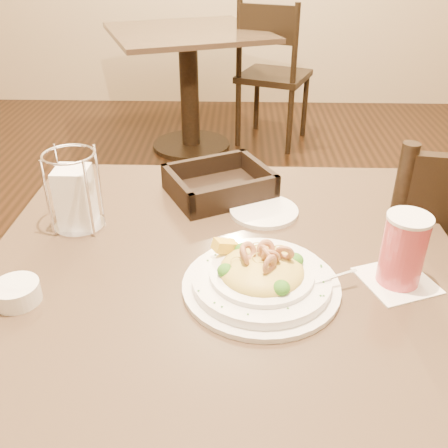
{
  "coord_description": "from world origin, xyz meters",
  "views": [
    {
      "loc": [
        0.02,
        -0.75,
        1.3
      ],
      "look_at": [
        0.0,
        0.02,
        0.84
      ],
      "focal_mm": 40.0,
      "sensor_mm": 36.0,
      "label": 1
    }
  ],
  "objects_px": {
    "background_table": "(189,70)",
    "side_plate": "(264,211)",
    "dining_chair_far": "(272,71)",
    "drink_glass": "(403,250)",
    "butter_ramekin": "(17,293)",
    "dining_chair_near": "(446,287)",
    "bread_basket": "(219,186)",
    "main_table": "(224,361)",
    "napkin_caddy": "(75,196)",
    "pasta_bowl": "(261,276)"
  },
  "relations": [
    {
      "from": "background_table",
      "to": "side_plate",
      "type": "height_order",
      "value": "side_plate"
    },
    {
      "from": "background_table",
      "to": "dining_chair_far",
      "type": "bearing_deg",
      "value": 10.34
    },
    {
      "from": "drink_glass",
      "to": "butter_ramekin",
      "type": "xyz_separation_m",
      "value": [
        -0.65,
        -0.07,
        -0.05
      ]
    },
    {
      "from": "background_table",
      "to": "dining_chair_near",
      "type": "distance_m",
      "value": 2.33
    },
    {
      "from": "background_table",
      "to": "bread_basket",
      "type": "relative_size",
      "value": 4.18
    },
    {
      "from": "main_table",
      "to": "bread_basket",
      "type": "bearing_deg",
      "value": 93.78
    },
    {
      "from": "dining_chair_far",
      "to": "butter_ramekin",
      "type": "bearing_deg",
      "value": 99.42
    },
    {
      "from": "side_plate",
      "to": "main_table",
      "type": "bearing_deg",
      "value": -111.81
    },
    {
      "from": "napkin_caddy",
      "to": "background_table",
      "type": "bearing_deg",
      "value": 89.9
    },
    {
      "from": "dining_chair_far",
      "to": "drink_glass",
      "type": "distance_m",
      "value": 2.61
    },
    {
      "from": "background_table",
      "to": "butter_ramekin",
      "type": "height_order",
      "value": "butter_ramekin"
    },
    {
      "from": "dining_chair_far",
      "to": "bread_basket",
      "type": "bearing_deg",
      "value": 105.21
    },
    {
      "from": "dining_chair_near",
      "to": "napkin_caddy",
      "type": "xyz_separation_m",
      "value": [
        -0.87,
        -0.16,
        0.34
      ]
    },
    {
      "from": "background_table",
      "to": "napkin_caddy",
      "type": "xyz_separation_m",
      "value": [
        -0.0,
        -2.32,
        0.31
      ]
    },
    {
      "from": "pasta_bowl",
      "to": "butter_ramekin",
      "type": "bearing_deg",
      "value": -173.35
    },
    {
      "from": "background_table",
      "to": "butter_ramekin",
      "type": "relative_size",
      "value": 15.04
    },
    {
      "from": "dining_chair_far",
      "to": "napkin_caddy",
      "type": "xyz_separation_m",
      "value": [
        -0.54,
        -2.42,
        0.34
      ]
    },
    {
      "from": "background_table",
      "to": "main_table",
      "type": "bearing_deg",
      "value": -83.02
    },
    {
      "from": "butter_ramekin",
      "to": "napkin_caddy",
      "type": "bearing_deg",
      "value": 81.7
    },
    {
      "from": "main_table",
      "to": "dining_chair_near",
      "type": "distance_m",
      "value": 0.64
    },
    {
      "from": "main_table",
      "to": "dining_chair_far",
      "type": "distance_m",
      "value": 2.56
    },
    {
      "from": "dining_chair_near",
      "to": "bread_basket",
      "type": "height_order",
      "value": "dining_chair_near"
    },
    {
      "from": "dining_chair_near",
      "to": "butter_ramekin",
      "type": "height_order",
      "value": "dining_chair_near"
    },
    {
      "from": "main_table",
      "to": "bread_basket",
      "type": "height_order",
      "value": "bread_basket"
    },
    {
      "from": "drink_glass",
      "to": "side_plate",
      "type": "relative_size",
      "value": 1.01
    },
    {
      "from": "background_table",
      "to": "napkin_caddy",
      "type": "distance_m",
      "value": 2.34
    },
    {
      "from": "drink_glass",
      "to": "side_plate",
      "type": "bearing_deg",
      "value": 133.43
    },
    {
      "from": "main_table",
      "to": "side_plate",
      "type": "height_order",
      "value": "side_plate"
    },
    {
      "from": "dining_chair_near",
      "to": "pasta_bowl",
      "type": "xyz_separation_m",
      "value": [
        -0.5,
        -0.36,
        0.29
      ]
    },
    {
      "from": "main_table",
      "to": "napkin_caddy",
      "type": "height_order",
      "value": "napkin_caddy"
    },
    {
      "from": "napkin_caddy",
      "to": "side_plate",
      "type": "distance_m",
      "value": 0.4
    },
    {
      "from": "drink_glass",
      "to": "background_table",
      "type": "bearing_deg",
      "value": 103.7
    },
    {
      "from": "main_table",
      "to": "napkin_caddy",
      "type": "relative_size",
      "value": 5.43
    },
    {
      "from": "main_table",
      "to": "butter_ramekin",
      "type": "bearing_deg",
      "value": -162.46
    },
    {
      "from": "main_table",
      "to": "drink_glass",
      "type": "relative_size",
      "value": 5.98
    },
    {
      "from": "background_table",
      "to": "drink_glass",
      "type": "distance_m",
      "value": 2.58
    },
    {
      "from": "pasta_bowl",
      "to": "butter_ramekin",
      "type": "height_order",
      "value": "pasta_bowl"
    },
    {
      "from": "main_table",
      "to": "butter_ramekin",
      "type": "relative_size",
      "value": 11.63
    },
    {
      "from": "drink_glass",
      "to": "main_table",
      "type": "bearing_deg",
      "value": 173.69
    },
    {
      "from": "dining_chair_near",
      "to": "main_table",
      "type": "bearing_deg",
      "value": 36.71
    },
    {
      "from": "background_table",
      "to": "pasta_bowl",
      "type": "distance_m",
      "value": 2.56
    },
    {
      "from": "dining_chair_near",
      "to": "side_plate",
      "type": "relative_size",
      "value": 6.23
    },
    {
      "from": "background_table",
      "to": "drink_glass",
      "type": "bearing_deg",
      "value": -76.3
    },
    {
      "from": "main_table",
      "to": "bread_basket",
      "type": "xyz_separation_m",
      "value": [
        -0.02,
        0.29,
        0.26
      ]
    },
    {
      "from": "drink_glass",
      "to": "side_plate",
      "type": "xyz_separation_m",
      "value": [
        -0.23,
        0.24,
        -0.06
      ]
    },
    {
      "from": "main_table",
      "to": "drink_glass",
      "type": "xyz_separation_m",
      "value": [
        0.31,
        -0.03,
        0.31
      ]
    },
    {
      "from": "butter_ramekin",
      "to": "dining_chair_near",
      "type": "bearing_deg",
      "value": 24.03
    },
    {
      "from": "bread_basket",
      "to": "side_plate",
      "type": "xyz_separation_m",
      "value": [
        0.1,
        -0.09,
        -0.02
      ]
    },
    {
      "from": "dining_chair_far",
      "to": "drink_glass",
      "type": "bearing_deg",
      "value": 113.2
    },
    {
      "from": "background_table",
      "to": "bread_basket",
      "type": "bearing_deg",
      "value": -82.6
    }
  ]
}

